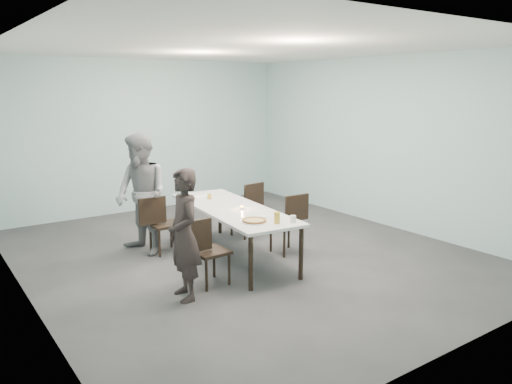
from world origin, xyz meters
TOP-DOWN VIEW (x-y plane):
  - ground at (0.00, 0.00)m, footprint 7.00×7.00m
  - room_shell at (0.00, 0.00)m, footprint 6.02×7.02m
  - table at (-0.22, -0.04)m, footprint 1.16×2.68m
  - chair_near_left at (-1.09, -0.76)m, footprint 0.62×0.44m
  - chair_far_left at (-1.01, 0.74)m, footprint 0.61×0.43m
  - chair_near_right at (0.63, -0.34)m, footprint 0.62×0.43m
  - chair_far_right at (0.63, 0.77)m, footprint 0.63×0.47m
  - diner_near at (-1.46, -0.95)m, footprint 0.44×0.61m
  - diner_far at (-1.21, 0.90)m, footprint 0.85×1.00m
  - pizza at (-0.42, -0.88)m, footprint 0.34×0.34m
  - side_plate at (-0.17, -0.71)m, footprint 0.18×0.18m
  - beer_glass at (-0.22, -1.10)m, footprint 0.08×0.08m
  - water_tumbler at (-0.02, -1.18)m, footprint 0.08×0.08m
  - tealight at (-0.17, -0.22)m, footprint 0.06×0.06m
  - amber_tumbler at (-0.20, 0.65)m, footprint 0.07×0.07m
  - menu at (-0.20, 0.86)m, footprint 0.32×0.25m

SIDE VIEW (x-z plane):
  - ground at x=0.00m, z-range 0.00..0.00m
  - chair_near_left at x=-1.09m, z-range 0.07..0.94m
  - chair_far_left at x=-1.01m, z-range 0.07..0.94m
  - chair_near_right at x=0.63m, z-range 0.07..0.94m
  - chair_far_right at x=0.63m, z-range 0.07..0.94m
  - table at x=-0.22m, z-range 0.32..1.07m
  - menu at x=-0.20m, z-range 0.75..0.76m
  - side_plate at x=-0.17m, z-range 0.75..0.76m
  - pizza at x=-0.42m, z-range 0.75..0.79m
  - tealight at x=-0.17m, z-range 0.75..0.79m
  - diner_near at x=-1.46m, z-range 0.00..1.55m
  - amber_tumbler at x=-0.20m, z-range 0.75..0.83m
  - water_tumbler at x=-0.02m, z-range 0.75..0.84m
  - beer_glass at x=-0.22m, z-range 0.75..0.90m
  - diner_far at x=-1.21m, z-range 0.00..1.80m
  - room_shell at x=0.00m, z-range 0.52..3.53m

